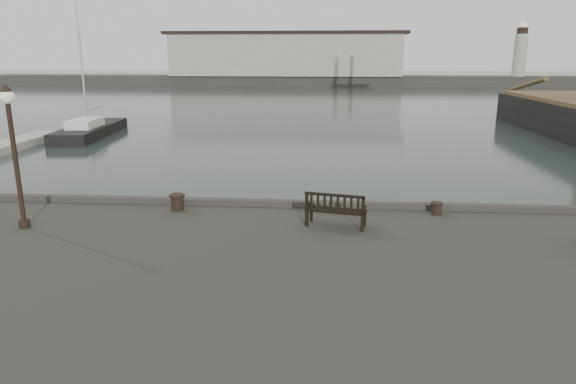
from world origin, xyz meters
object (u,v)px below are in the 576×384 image
(bollard_left, at_px, (177,202))
(bollard_right, at_px, (437,209))
(yacht_d, at_px, (91,133))
(lamp_post, at_px, (12,138))
(bench, at_px, (336,216))

(bollard_left, height_order, bollard_right, bollard_left)
(yacht_d, bearing_deg, bollard_right, -53.31)
(lamp_post, relative_size, yacht_d, 0.30)
(lamp_post, bearing_deg, yacht_d, 111.72)
(bench, height_order, bollard_left, bench)
(yacht_d, bearing_deg, lamp_post, -73.69)
(bollard_right, height_order, yacht_d, yacht_d)
(bollard_right, height_order, lamp_post, lamp_post)
(bollard_right, xyz_separation_m, yacht_d, (-21.30, 23.57, -1.51))
(bollard_left, relative_size, lamp_post, 0.13)
(bollard_left, distance_m, lamp_post, 4.58)
(bollard_right, relative_size, lamp_post, 0.10)
(lamp_post, height_order, yacht_d, yacht_d)
(bollard_right, bearing_deg, bench, -155.94)
(bench, xyz_separation_m, lamp_post, (-8.22, -0.72, 2.10))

